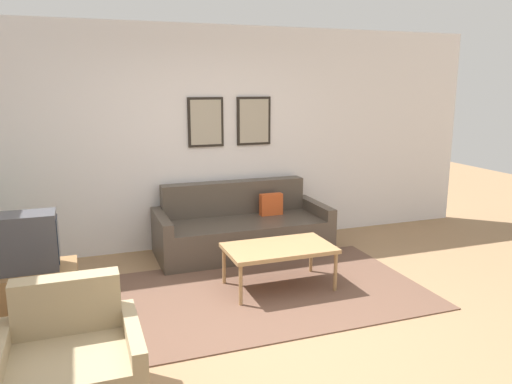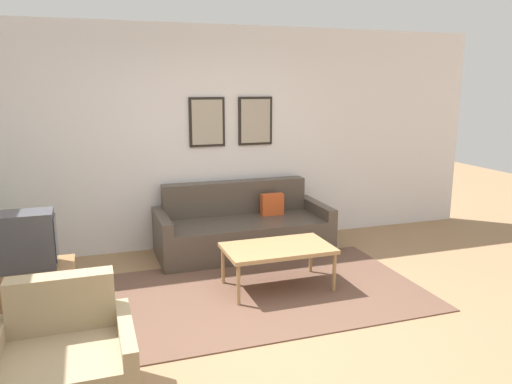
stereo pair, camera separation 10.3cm
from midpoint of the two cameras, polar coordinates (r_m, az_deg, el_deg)
ground_plane at (r=4.20m, az=0.16°, el=-16.27°), size 16.00×16.00×0.00m
area_rug at (r=5.01m, az=2.26°, el=-11.28°), size 2.94×1.90×0.01m
wall_back at (r=6.16m, az=-7.39°, el=6.07°), size 8.00×0.09×2.70m
couch at (r=6.06m, az=-1.08°, el=-4.26°), size 2.05×0.90×0.82m
coffee_table at (r=4.96m, az=3.10°, el=-6.62°), size 1.06×0.62×0.44m
tv_stand at (r=4.37m, az=-24.59°, el=-11.76°), size 0.82×0.46×0.62m
tv at (r=4.19m, az=-25.20°, el=-5.13°), size 0.58×0.28×0.44m
armchair at (r=3.47m, az=-20.23°, el=-18.53°), size 0.85×0.76×0.80m
potted_plant_small at (r=5.59m, az=-26.60°, el=-4.98°), size 0.48×0.48×0.76m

